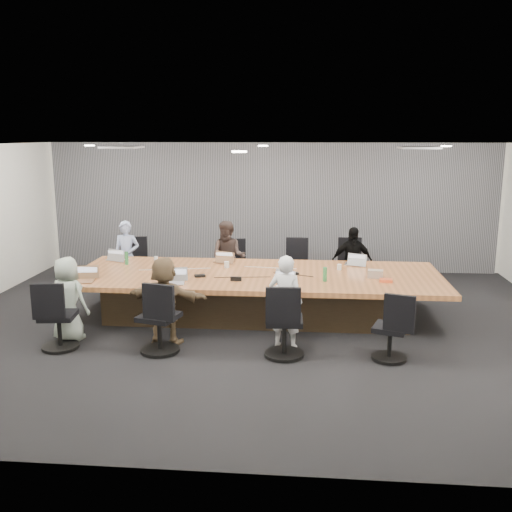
# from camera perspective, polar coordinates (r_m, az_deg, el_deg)

# --- Properties ---
(floor) EXTENTS (10.00, 8.00, 0.00)m
(floor) POSITION_cam_1_polar(r_m,az_deg,el_deg) (9.08, -0.23, -7.02)
(floor) COLOR black
(floor) RESTS_ON ground
(ceiling) EXTENTS (10.00, 8.00, 0.00)m
(ceiling) POSITION_cam_1_polar(r_m,az_deg,el_deg) (8.58, -0.24, 10.94)
(ceiling) COLOR white
(ceiling) RESTS_ON wall_back
(wall_back) EXTENTS (10.00, 0.00, 2.80)m
(wall_back) POSITION_cam_1_polar(r_m,az_deg,el_deg) (12.67, 1.46, 4.94)
(wall_back) COLOR silver
(wall_back) RESTS_ON ground
(wall_front) EXTENTS (10.00, 0.00, 2.80)m
(wall_front) POSITION_cam_1_polar(r_m,az_deg,el_deg) (4.87, -4.67, -6.74)
(wall_front) COLOR silver
(wall_front) RESTS_ON ground
(curtain) EXTENTS (9.80, 0.04, 2.80)m
(curtain) POSITION_cam_1_polar(r_m,az_deg,el_deg) (12.59, 1.44, 4.89)
(curtain) COLOR slate
(curtain) RESTS_ON ground
(conference_table) EXTENTS (6.00, 2.20, 0.74)m
(conference_table) POSITION_cam_1_polar(r_m,az_deg,el_deg) (9.43, 0.05, -3.73)
(conference_table) COLOR #332618
(conference_table) RESTS_ON ground
(chair_0) EXTENTS (0.58, 0.58, 0.74)m
(chair_0) POSITION_cam_1_polar(r_m,az_deg,el_deg) (11.57, -12.20, -1.19)
(chair_0) COLOR black
(chair_0) RESTS_ON ground
(chair_1) EXTENTS (0.62, 0.62, 0.73)m
(chair_1) POSITION_cam_1_polar(r_m,az_deg,el_deg) (11.15, -2.52, -1.47)
(chair_1) COLOR black
(chair_1) RESTS_ON ground
(chair_2) EXTENTS (0.56, 0.56, 0.80)m
(chair_2) POSITION_cam_1_polar(r_m,az_deg,el_deg) (11.05, 4.11, -1.42)
(chair_2) COLOR black
(chair_2) RESTS_ON ground
(chair_3) EXTENTS (0.57, 0.57, 0.83)m
(chair_3) POSITION_cam_1_polar(r_m,az_deg,el_deg) (11.07, 9.38, -1.44)
(chair_3) COLOR black
(chair_3) RESTS_ON ground
(chair_4) EXTENTS (0.61, 0.61, 0.81)m
(chair_4) POSITION_cam_1_polar(r_m,az_deg,el_deg) (8.50, -19.12, -6.17)
(chair_4) COLOR black
(chair_4) RESTS_ON ground
(chair_5) EXTENTS (0.71, 0.71, 0.85)m
(chair_5) POSITION_cam_1_polar(r_m,az_deg,el_deg) (8.02, -9.67, -6.58)
(chair_5) COLOR black
(chair_5) RESTS_ON ground
(chair_6) EXTENTS (0.60, 0.60, 0.85)m
(chair_6) POSITION_cam_1_polar(r_m,az_deg,el_deg) (7.77, 2.85, -7.04)
(chair_6) COLOR black
(chair_6) RESTS_ON ground
(chair_7) EXTENTS (0.63, 0.63, 0.74)m
(chair_7) POSITION_cam_1_polar(r_m,az_deg,el_deg) (7.87, 13.26, -7.56)
(chair_7) COLOR black
(chair_7) RESTS_ON ground
(person_0) EXTENTS (0.50, 0.34, 1.37)m
(person_0) POSITION_cam_1_polar(r_m,az_deg,el_deg) (11.18, -12.80, -0.04)
(person_0) COLOR #96A7D2
(person_0) RESTS_ON ground
(laptop_0) EXTENTS (0.39, 0.32, 0.02)m
(laptop_0) POSITION_cam_1_polar(r_m,az_deg,el_deg) (10.65, -13.71, -0.32)
(laptop_0) COLOR #B2B2B7
(laptop_0) RESTS_ON conference_table
(person_1) EXTENTS (0.71, 0.57, 1.39)m
(person_1) POSITION_cam_1_polar(r_m,az_deg,el_deg) (10.74, -2.78, -0.18)
(person_1) COLOR #392D29
(person_1) RESTS_ON ground
(laptop_1) EXTENTS (0.38, 0.30, 0.02)m
(laptop_1) POSITION_cam_1_polar(r_m,az_deg,el_deg) (10.19, -3.21, -0.54)
(laptop_1) COLOR #8C6647
(laptop_1) RESTS_ON conference_table
(person_3) EXTENTS (0.81, 0.42, 1.32)m
(person_3) POSITION_cam_1_polar(r_m,az_deg,el_deg) (10.68, 9.55, -0.60)
(person_3) COLOR black
(person_3) RESTS_ON ground
(laptop_3) EXTENTS (0.35, 0.28, 0.02)m
(laptop_3) POSITION_cam_1_polar(r_m,az_deg,el_deg) (10.12, 9.80, -0.78)
(laptop_3) COLOR #B2B2B7
(laptop_3) RESTS_ON conference_table
(person_4) EXTENTS (0.69, 0.54, 1.25)m
(person_4) POSITION_cam_1_polar(r_m,az_deg,el_deg) (8.75, -18.29, -4.11)
(person_4) COLOR #9AA99A
(person_4) RESTS_ON ground
(laptop_4) EXTENTS (0.39, 0.30, 0.02)m
(laptop_4) POSITION_cam_1_polar(r_m,az_deg,el_deg) (9.20, -17.00, -2.43)
(laptop_4) COLOR #8C6647
(laptop_4) RESTS_ON conference_table
(person_5) EXTENTS (1.23, 0.55, 1.28)m
(person_5) POSITION_cam_1_polar(r_m,az_deg,el_deg) (8.28, -9.11, -4.41)
(person_5) COLOR brown
(person_5) RESTS_ON ground
(laptop_5) EXTENTS (0.35, 0.27, 0.02)m
(laptop_5) POSITION_cam_1_polar(r_m,az_deg,el_deg) (8.77, -8.26, -2.73)
(laptop_5) COLOR #B2B2B7
(laptop_5) RESTS_ON conference_table
(person_6) EXTENTS (0.54, 0.42, 1.34)m
(person_6) POSITION_cam_1_polar(r_m,az_deg,el_deg) (8.03, 2.97, -4.59)
(person_6) COLOR silver
(person_6) RESTS_ON ground
(laptop_6) EXTENTS (0.35, 0.28, 0.02)m
(laptop_6) POSITION_cam_1_polar(r_m,az_deg,el_deg) (8.54, 3.12, -3.02)
(laptop_6) COLOR #B2B2B7
(laptop_6) RESTS_ON conference_table
(bottle_green_left) EXTENTS (0.07, 0.07, 0.23)m
(bottle_green_left) POSITION_cam_1_polar(r_m,az_deg,el_deg) (10.20, -12.82, -0.21)
(bottle_green_left) COLOR #338242
(bottle_green_left) RESTS_ON conference_table
(bottle_green_right) EXTENTS (0.08, 0.08, 0.22)m
(bottle_green_right) POSITION_cam_1_polar(r_m,az_deg,el_deg) (8.87, 6.91, -1.83)
(bottle_green_right) COLOR #338242
(bottle_green_right) RESTS_ON conference_table
(bottle_clear) EXTENTS (0.08, 0.08, 0.22)m
(bottle_clear) POSITION_cam_1_polar(r_m,az_deg,el_deg) (9.76, -9.97, -0.67)
(bottle_clear) COLOR silver
(bottle_clear) RESTS_ON conference_table
(cup_white_far) EXTENTS (0.09, 0.09, 0.11)m
(cup_white_far) POSITION_cam_1_polar(r_m,az_deg,el_deg) (9.74, -2.95, -0.87)
(cup_white_far) COLOR white
(cup_white_far) RESTS_ON conference_table
(cup_white_near) EXTENTS (0.08, 0.08, 0.10)m
(cup_white_near) POSITION_cam_1_polar(r_m,az_deg,el_deg) (9.68, 8.33, -1.09)
(cup_white_near) COLOR white
(cup_white_near) RESTS_ON conference_table
(mug_brown) EXTENTS (0.11, 0.11, 0.12)m
(mug_brown) POSITION_cam_1_polar(r_m,az_deg,el_deg) (9.69, -15.89, -1.33)
(mug_brown) COLOR brown
(mug_brown) RESTS_ON conference_table
(mic_left) EXTENTS (0.19, 0.16, 0.03)m
(mic_left) POSITION_cam_1_polar(r_m,az_deg,el_deg) (9.16, -5.63, -1.98)
(mic_left) COLOR black
(mic_left) RESTS_ON conference_table
(mic_right) EXTENTS (0.16, 0.13, 0.03)m
(mic_right) POSITION_cam_1_polar(r_m,az_deg,el_deg) (9.30, 3.84, -1.75)
(mic_right) COLOR black
(mic_right) RESTS_ON conference_table
(stapler) EXTENTS (0.17, 0.05, 0.07)m
(stapler) POSITION_cam_1_polar(r_m,az_deg,el_deg) (8.86, -2.01, -2.29)
(stapler) COLOR black
(stapler) RESTS_ON conference_table
(canvas_bag) EXTENTS (0.26, 0.18, 0.13)m
(canvas_bag) POSITION_cam_1_polar(r_m,az_deg,el_deg) (9.23, 11.85, -1.76)
(canvas_bag) COLOR tan
(canvas_bag) RESTS_ON conference_table
(snack_packet) EXTENTS (0.21, 0.16, 0.04)m
(snack_packet) POSITION_cam_1_polar(r_m,az_deg,el_deg) (9.03, 12.87, -2.40)
(snack_packet) COLOR #E05126
(snack_packet) RESTS_ON conference_table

